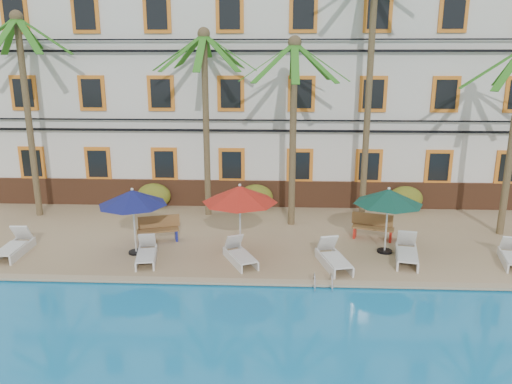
{
  "coord_description": "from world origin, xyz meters",
  "views": [
    {
      "loc": [
        0.56,
        -14.52,
        6.78
      ],
      "look_at": [
        -0.24,
        3.0,
        2.0
      ],
      "focal_mm": 35.0,
      "sensor_mm": 36.0,
      "label": 1
    }
  ],
  "objects_px": {
    "palm_a": "(25,89)",
    "umbrella_green": "(388,197)",
    "umbrella_blue": "(133,198)",
    "lounger_f": "(512,256)",
    "palm_d": "(371,58)",
    "lounger_d": "(333,258)",
    "palm_c": "(293,106)",
    "bench_right": "(373,226)",
    "lounger_e": "(407,252)",
    "bench_left": "(158,229)",
    "pool_ladder": "(323,286)",
    "lounger_a": "(15,246)",
    "lounger_b": "(147,253)",
    "umbrella_red": "(240,195)",
    "lounger_c": "(240,255)",
    "palm_b": "(205,98)"
  },
  "relations": [
    {
      "from": "palm_a",
      "to": "umbrella_green",
      "type": "xyz_separation_m",
      "value": [
        13.84,
        -3.56,
        -3.29
      ]
    },
    {
      "from": "umbrella_blue",
      "to": "lounger_f",
      "type": "relative_size",
      "value": 1.3
    },
    {
      "from": "palm_d",
      "to": "lounger_d",
      "type": "bearing_deg",
      "value": -108.4
    },
    {
      "from": "palm_c",
      "to": "palm_d",
      "type": "xyz_separation_m",
      "value": [
        2.99,
        1.09,
        1.77
      ]
    },
    {
      "from": "palm_c",
      "to": "palm_d",
      "type": "bearing_deg",
      "value": 20.08
    },
    {
      "from": "palm_a",
      "to": "lounger_d",
      "type": "bearing_deg",
      "value": -21.99
    },
    {
      "from": "lounger_d",
      "to": "bench_right",
      "type": "xyz_separation_m",
      "value": [
        1.73,
        2.62,
        0.18
      ]
    },
    {
      "from": "lounger_e",
      "to": "bench_left",
      "type": "height_order",
      "value": "bench_left"
    },
    {
      "from": "lounger_e",
      "to": "pool_ladder",
      "type": "height_order",
      "value": "lounger_e"
    },
    {
      "from": "lounger_f",
      "to": "pool_ladder",
      "type": "xyz_separation_m",
      "value": [
        -6.29,
        -1.91,
        -0.26
      ]
    },
    {
      "from": "lounger_a",
      "to": "lounger_b",
      "type": "height_order",
      "value": "lounger_a"
    },
    {
      "from": "umbrella_blue",
      "to": "lounger_d",
      "type": "relative_size",
      "value": 1.18
    },
    {
      "from": "umbrella_red",
      "to": "lounger_e",
      "type": "relative_size",
      "value": 1.26
    },
    {
      "from": "lounger_f",
      "to": "bench_right",
      "type": "relative_size",
      "value": 1.14
    },
    {
      "from": "palm_a",
      "to": "pool_ladder",
      "type": "relative_size",
      "value": 11.1
    },
    {
      "from": "lounger_c",
      "to": "pool_ladder",
      "type": "bearing_deg",
      "value": -32.51
    },
    {
      "from": "lounger_e",
      "to": "bench_right",
      "type": "distance_m",
      "value": 2.21
    },
    {
      "from": "lounger_e",
      "to": "bench_left",
      "type": "distance_m",
      "value": 8.76
    },
    {
      "from": "palm_d",
      "to": "umbrella_red",
      "type": "height_order",
      "value": "palm_d"
    },
    {
      "from": "lounger_a",
      "to": "lounger_f",
      "type": "bearing_deg",
      "value": -0.18
    },
    {
      "from": "palm_a",
      "to": "umbrella_red",
      "type": "distance_m",
      "value": 10.26
    },
    {
      "from": "palm_a",
      "to": "lounger_f",
      "type": "relative_size",
      "value": 4.62
    },
    {
      "from": "lounger_a",
      "to": "lounger_e",
      "type": "xyz_separation_m",
      "value": [
        13.22,
        0.05,
        0.0
      ]
    },
    {
      "from": "umbrella_green",
      "to": "bench_right",
      "type": "bearing_deg",
      "value": 97.03
    },
    {
      "from": "pool_ladder",
      "to": "palm_b",
      "type": "bearing_deg",
      "value": 122.79
    },
    {
      "from": "pool_ladder",
      "to": "lounger_c",
      "type": "bearing_deg",
      "value": 147.49
    },
    {
      "from": "palm_b",
      "to": "pool_ladder",
      "type": "xyz_separation_m",
      "value": [
        4.31,
        -6.69,
        -4.91
      ]
    },
    {
      "from": "palm_d",
      "to": "lounger_e",
      "type": "distance_m",
      "value": 7.77
    },
    {
      "from": "palm_d",
      "to": "bench_right",
      "type": "relative_size",
      "value": 6.61
    },
    {
      "from": "lounger_b",
      "to": "lounger_e",
      "type": "relative_size",
      "value": 0.9
    },
    {
      "from": "palm_c",
      "to": "bench_left",
      "type": "relative_size",
      "value": 4.63
    },
    {
      "from": "lounger_b",
      "to": "lounger_c",
      "type": "bearing_deg",
      "value": 0.53
    },
    {
      "from": "umbrella_green",
      "to": "palm_a",
      "type": "bearing_deg",
      "value": 165.59
    },
    {
      "from": "umbrella_blue",
      "to": "bench_left",
      "type": "relative_size",
      "value": 1.47
    },
    {
      "from": "lounger_f",
      "to": "bench_left",
      "type": "relative_size",
      "value": 1.14
    },
    {
      "from": "lounger_c",
      "to": "pool_ladder",
      "type": "xyz_separation_m",
      "value": [
        2.57,
        -1.64,
        -0.26
      ]
    },
    {
      "from": "palm_a",
      "to": "umbrella_blue",
      "type": "distance_m",
      "value": 7.44
    },
    {
      "from": "palm_d",
      "to": "umbrella_red",
      "type": "xyz_separation_m",
      "value": [
        -4.79,
        -4.45,
        -4.33
      ]
    },
    {
      "from": "lounger_e",
      "to": "palm_d",
      "type": "bearing_deg",
      "value": 98.99
    },
    {
      "from": "lounger_a",
      "to": "lounger_e",
      "type": "distance_m",
      "value": 13.22
    },
    {
      "from": "palm_d",
      "to": "pool_ladder",
      "type": "relative_size",
      "value": 13.98
    },
    {
      "from": "palm_c",
      "to": "umbrella_red",
      "type": "distance_m",
      "value": 4.59
    },
    {
      "from": "lounger_b",
      "to": "lounger_e",
      "type": "height_order",
      "value": "lounger_e"
    },
    {
      "from": "lounger_f",
      "to": "pool_ladder",
      "type": "relative_size",
      "value": 2.4
    },
    {
      "from": "umbrella_green",
      "to": "palm_d",
      "type": "bearing_deg",
      "value": 92.44
    },
    {
      "from": "lounger_f",
      "to": "lounger_d",
      "type": "bearing_deg",
      "value": -175.61
    },
    {
      "from": "palm_a",
      "to": "palm_c",
      "type": "bearing_deg",
      "value": -3.79
    },
    {
      "from": "lounger_d",
      "to": "lounger_e",
      "type": "height_order",
      "value": "lounger_e"
    },
    {
      "from": "lounger_b",
      "to": "lounger_f",
      "type": "height_order",
      "value": "lounger_b"
    },
    {
      "from": "bench_left",
      "to": "lounger_b",
      "type": "bearing_deg",
      "value": -88.21
    }
  ]
}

